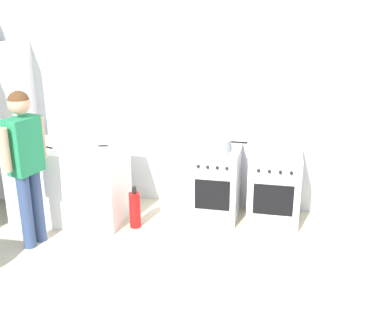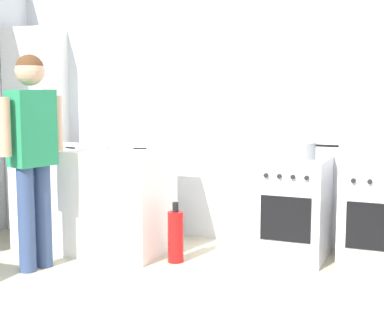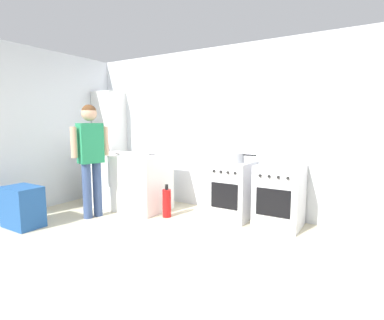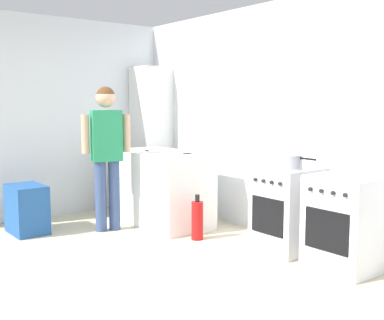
{
  "view_description": "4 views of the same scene",
  "coord_description": "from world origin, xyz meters",
  "px_view_note": "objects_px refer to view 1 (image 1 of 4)",
  "views": [
    {
      "loc": [
        1.12,
        -3.69,
        2.63
      ],
      "look_at": [
        0.23,
        0.71,
        1.02
      ],
      "focal_mm": 45.0,
      "sensor_mm": 36.0,
      "label": 1
    },
    {
      "loc": [
        1.39,
        -3.2,
        1.46
      ],
      "look_at": [
        -0.21,
        0.69,
        0.91
      ],
      "focal_mm": 55.0,
      "sensor_mm": 36.0,
      "label": 2
    },
    {
      "loc": [
        2.1,
        -2.45,
        1.43
      ],
      "look_at": [
        0.07,
        0.88,
        0.93
      ],
      "focal_mm": 28.0,
      "sensor_mm": 36.0,
      "label": 3
    },
    {
      "loc": [
        3.49,
        -2.13,
        1.5
      ],
      "look_at": [
        -0.08,
        0.68,
        0.95
      ],
      "focal_mm": 45.0,
      "sensor_mm": 36.0,
      "label": 4
    }
  ],
  "objects_px": {
    "pot": "(223,145)",
    "person": "(25,156)",
    "larder_cabinet": "(13,123)",
    "fire_extinguisher": "(135,210)",
    "oven_left": "(216,183)",
    "knife_utility": "(45,147)",
    "knife_bread": "(94,146)",
    "oven_right": "(274,187)"
  },
  "relations": [
    {
      "from": "knife_bread",
      "to": "oven_right",
      "type": "bearing_deg",
      "value": 8.86
    },
    {
      "from": "oven_left",
      "to": "pot",
      "type": "height_order",
      "value": "pot"
    },
    {
      "from": "fire_extinguisher",
      "to": "larder_cabinet",
      "type": "relative_size",
      "value": 0.25
    },
    {
      "from": "oven_left",
      "to": "knife_utility",
      "type": "xyz_separation_m",
      "value": [
        -1.92,
        -0.46,
        0.48
      ]
    },
    {
      "from": "pot",
      "to": "person",
      "type": "height_order",
      "value": "person"
    },
    {
      "from": "oven_right",
      "to": "knife_bread",
      "type": "distance_m",
      "value": 2.15
    },
    {
      "from": "knife_utility",
      "to": "oven_left",
      "type": "bearing_deg",
      "value": 13.41
    },
    {
      "from": "knife_bread",
      "to": "larder_cabinet",
      "type": "bearing_deg",
      "value": 161.43
    },
    {
      "from": "oven_right",
      "to": "fire_extinguisher",
      "type": "bearing_deg",
      "value": -162.95
    },
    {
      "from": "knife_bread",
      "to": "person",
      "type": "distance_m",
      "value": 0.87
    },
    {
      "from": "oven_left",
      "to": "person",
      "type": "distance_m",
      "value": 2.19
    },
    {
      "from": "knife_utility",
      "to": "fire_extinguisher",
      "type": "bearing_deg",
      "value": -1.04
    },
    {
      "from": "person",
      "to": "oven_right",
      "type": "bearing_deg",
      "value": 23.02
    },
    {
      "from": "pot",
      "to": "knife_utility",
      "type": "height_order",
      "value": "pot"
    },
    {
      "from": "oven_right",
      "to": "pot",
      "type": "bearing_deg",
      "value": -175.85
    },
    {
      "from": "oven_right",
      "to": "knife_bread",
      "type": "bearing_deg",
      "value": -171.14
    },
    {
      "from": "knife_bread",
      "to": "fire_extinguisher",
      "type": "distance_m",
      "value": 0.87
    },
    {
      "from": "pot",
      "to": "person",
      "type": "relative_size",
      "value": 0.22
    },
    {
      "from": "oven_left",
      "to": "knife_bread",
      "type": "bearing_deg",
      "value": -166.86
    },
    {
      "from": "pot",
      "to": "larder_cabinet",
      "type": "relative_size",
      "value": 0.19
    },
    {
      "from": "larder_cabinet",
      "to": "oven_left",
      "type": "bearing_deg",
      "value": -2.21
    },
    {
      "from": "oven_right",
      "to": "person",
      "type": "xyz_separation_m",
      "value": [
        -2.51,
        -1.07,
        0.59
      ]
    },
    {
      "from": "knife_bread",
      "to": "larder_cabinet",
      "type": "relative_size",
      "value": 0.17
    },
    {
      "from": "oven_left",
      "to": "knife_bread",
      "type": "relative_size",
      "value": 2.45
    },
    {
      "from": "fire_extinguisher",
      "to": "larder_cabinet",
      "type": "bearing_deg",
      "value": 161.95
    },
    {
      "from": "oven_left",
      "to": "larder_cabinet",
      "type": "height_order",
      "value": "larder_cabinet"
    },
    {
      "from": "pot",
      "to": "person",
      "type": "bearing_deg",
      "value": -151.74
    },
    {
      "from": "person",
      "to": "fire_extinguisher",
      "type": "bearing_deg",
      "value": 31.76
    },
    {
      "from": "pot",
      "to": "person",
      "type": "xyz_separation_m",
      "value": [
        -1.9,
        -1.02,
        0.09
      ]
    },
    {
      "from": "oven_right",
      "to": "larder_cabinet",
      "type": "height_order",
      "value": "larder_cabinet"
    },
    {
      "from": "oven_left",
      "to": "pot",
      "type": "relative_size",
      "value": 2.26
    },
    {
      "from": "knife_bread",
      "to": "person",
      "type": "height_order",
      "value": "person"
    },
    {
      "from": "oven_right",
      "to": "oven_left",
      "type": "bearing_deg",
      "value": -180.0
    },
    {
      "from": "fire_extinguisher",
      "to": "pot",
      "type": "bearing_deg",
      "value": 24.52
    },
    {
      "from": "person",
      "to": "knife_utility",
      "type": "bearing_deg",
      "value": 99.84
    },
    {
      "from": "oven_right",
      "to": "fire_extinguisher",
      "type": "xyz_separation_m",
      "value": [
        -1.56,
        -0.48,
        -0.21
      ]
    },
    {
      "from": "person",
      "to": "fire_extinguisher",
      "type": "height_order",
      "value": "person"
    },
    {
      "from": "person",
      "to": "larder_cabinet",
      "type": "height_order",
      "value": "larder_cabinet"
    },
    {
      "from": "knife_bread",
      "to": "person",
      "type": "relative_size",
      "value": 0.21
    },
    {
      "from": "oven_right",
      "to": "person",
      "type": "height_order",
      "value": "person"
    },
    {
      "from": "oven_left",
      "to": "larder_cabinet",
      "type": "xyz_separation_m",
      "value": [
        -2.65,
        0.1,
        0.57
      ]
    },
    {
      "from": "oven_left",
      "to": "knife_utility",
      "type": "height_order",
      "value": "knife_utility"
    }
  ]
}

